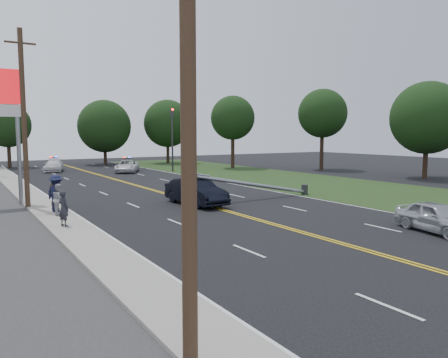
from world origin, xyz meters
TOP-DOWN VIEW (x-y plane):
  - ground at (0.00, 0.00)m, footprint 120.00×120.00m
  - sidewalk at (-8.40, 10.00)m, footprint 1.80×70.00m
  - grass_verge at (13.50, 10.00)m, footprint 12.00×80.00m
  - centerline_yellow at (0.00, 10.00)m, footprint 0.36×80.00m
  - traffic_signal at (8.30, 30.00)m, footprint 0.28×0.41m
  - fallen_streetlight at (4.19, 8.00)m, footprint 9.36×0.44m
  - utility_pole_near at (-9.20, -8.00)m, footprint 1.60×0.28m
  - utility_pole_mid at (-9.20, 12.00)m, footprint 1.60×0.28m
  - tree_6 at (-6.76, 45.42)m, footprint 5.53×5.53m
  - tree_7 at (5.16, 45.03)m, footprint 7.18×7.18m
  - tree_8 at (13.49, 42.62)m, footprint 6.73×6.73m
  - tree_9 at (16.62, 30.38)m, footprint 5.38×5.38m
  - tree_12 at (25.27, 10.22)m, footprint 6.79×6.79m
  - tree_13 at (24.09, 22.71)m, footprint 5.66×5.66m
  - crashed_sedan at (-0.41, 8.19)m, footprint 2.04×4.94m
  - waiting_sedan at (4.95, -3.85)m, footprint 2.33×4.14m
  - emergency_a at (3.52, 31.56)m, footprint 4.12×5.24m
  - emergency_b at (-3.14, 36.69)m, footprint 3.10×4.93m
  - bystander_a at (-8.58, 5.49)m, footprint 0.60×0.69m
  - bystander_b at (-8.19, 8.44)m, footprint 0.77×0.90m
  - bystander_c at (-8.14, 9.40)m, footprint 1.24×1.47m
  - bystander_d at (-8.12, 9.99)m, footprint 0.68×1.16m

SIDE VIEW (x-z plane):
  - ground at x=0.00m, z-range 0.00..0.00m
  - grass_verge at x=13.50m, z-range 0.00..0.01m
  - centerline_yellow at x=0.00m, z-range 0.01..0.01m
  - sidewalk at x=-8.40m, z-range 0.00..0.12m
  - emergency_a at x=3.52m, z-range 0.00..1.32m
  - waiting_sedan at x=4.95m, z-range 0.00..1.33m
  - emergency_b at x=-3.14m, z-range 0.00..1.33m
  - crashed_sedan at x=-0.41m, z-range 0.00..1.59m
  - fallen_streetlight at x=4.19m, z-range -0.04..1.88m
  - bystander_b at x=-8.19m, z-range 0.12..1.72m
  - bystander_a at x=-8.58m, z-range 0.12..1.73m
  - bystander_d at x=-8.12m, z-range 0.12..1.97m
  - bystander_c at x=-8.14m, z-range 0.12..2.10m
  - traffic_signal at x=8.30m, z-range 0.68..7.73m
  - utility_pole_near at x=-9.20m, z-range 0.08..10.08m
  - utility_pole_mid at x=-9.20m, z-range 0.08..10.08m
  - tree_7 at x=5.16m, z-range 0.81..9.63m
  - tree_6 at x=-6.76m, z-range 1.25..9.31m
  - tree_8 at x=13.49m, z-range 1.13..10.15m
  - tree_12 at x=25.27m, z-range 1.15..10.26m
  - tree_9 at x=16.62m, z-range 1.71..10.55m
  - tree_13 at x=24.09m, z-range 1.85..11.26m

